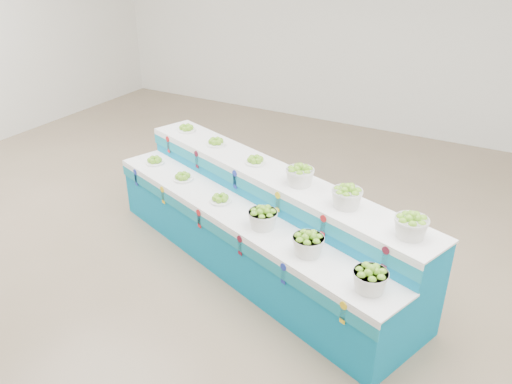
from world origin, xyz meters
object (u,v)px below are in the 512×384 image
(display_stand, at_px, (256,222))
(plate_upper_mid, at_px, (216,141))
(basket_upper_right, at_px, (411,225))
(basket_lower_left, at_px, (263,217))

(display_stand, xyz_separation_m, plate_upper_mid, (-0.86, 0.57, 0.56))
(display_stand, distance_m, basket_upper_right, 1.78)
(display_stand, bearing_deg, basket_lower_left, -32.79)
(basket_lower_left, xyz_separation_m, plate_upper_mid, (-1.13, 0.92, 0.24))
(display_stand, distance_m, plate_upper_mid, 1.17)
(basket_upper_right, bearing_deg, basket_lower_left, -178.79)
(basket_lower_left, relative_size, plate_upper_mid, 1.25)
(display_stand, relative_size, plate_upper_mid, 17.36)
(plate_upper_mid, bearing_deg, display_stand, -33.44)
(display_stand, height_order, plate_upper_mid, plate_upper_mid)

